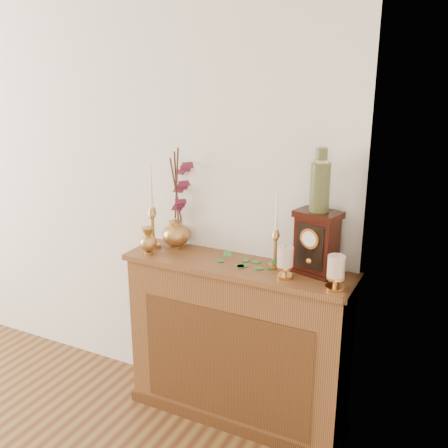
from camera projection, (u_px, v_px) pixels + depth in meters
The scene contains 10 objects.
console_shelf at pixel (237, 347), 2.88m from camera, with size 1.24×0.34×0.93m.
candlestick_left at pixel (152, 221), 2.92m from camera, with size 0.08×0.08×0.48m.
candlestick_center at pixel (276, 242), 2.64m from camera, with size 0.07×0.07×0.41m.
bud_vase at pixel (148, 241), 2.84m from camera, with size 0.09×0.09×0.15m.
ginger_jar at pixel (181, 202), 2.92m from camera, with size 0.23×0.25×0.58m.
pillar_candle_left at pixel (285, 261), 2.53m from camera, with size 0.09×0.09×0.17m.
pillar_candle_right at pixel (336, 271), 2.40m from camera, with size 0.09×0.09×0.18m.
ivy_garland at pixel (256, 264), 2.68m from camera, with size 0.39×0.18×0.07m.
mantel_clock at pixel (316, 243), 2.57m from camera, with size 0.24×0.20×0.32m.
ceramic_vase at pixel (320, 183), 2.48m from camera, with size 0.09×0.09×0.31m.
Camera 1 is at (2.48, -0.20, 1.94)m, focal length 42.00 mm.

